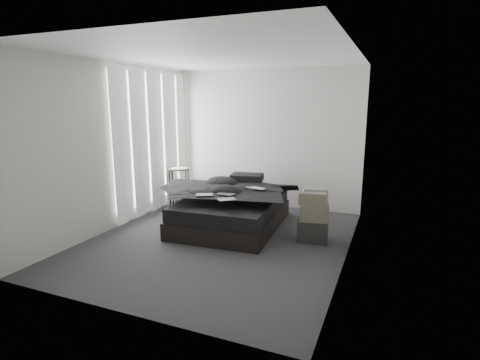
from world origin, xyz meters
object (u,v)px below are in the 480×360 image
at_px(bed, 232,218).
at_px(laptop, 254,184).
at_px(side_stand, 179,188).
at_px(box_lower, 313,230).

bearing_deg(bed, laptop, 7.50).
height_order(bed, laptop, laptop).
xyz_separation_m(bed, side_stand, (-1.39, 0.66, 0.24)).
relative_size(laptop, box_lower, 0.72).
bearing_deg(side_stand, box_lower, -16.24).
distance_m(bed, side_stand, 1.55).
distance_m(side_stand, box_lower, 2.87).
bearing_deg(laptop, box_lower, 2.61).
xyz_separation_m(bed, laptop, (0.36, 0.07, 0.58)).
xyz_separation_m(laptop, side_stand, (-1.74, 0.59, -0.34)).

